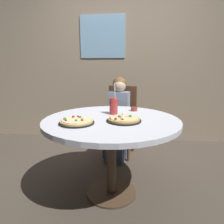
{
  "coord_description": "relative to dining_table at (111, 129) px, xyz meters",
  "views": [
    {
      "loc": [
        0.21,
        -1.73,
        1.2
      ],
      "look_at": [
        0.0,
        0.05,
        0.8
      ],
      "focal_mm": 32.11,
      "sensor_mm": 36.0,
      "label": 1
    }
  ],
  "objects": [
    {
      "name": "dining_table",
      "position": [
        0.0,
        0.0,
        0.0
      ],
      "size": [
        1.22,
        1.22,
        0.75
      ],
      "color": "silver",
      "rests_on": "ground_plane"
    },
    {
      "name": "pizza_cheese",
      "position": [
        0.12,
        -0.08,
        0.11
      ],
      "size": [
        0.3,
        0.3,
        0.05
      ],
      "color": "black",
      "rests_on": "dining_table"
    },
    {
      "name": "wall_with_window",
      "position": [
        -0.0,
        1.64,
        0.8
      ],
      "size": [
        5.2,
        0.14,
        2.9
      ],
      "color": "gray",
      "rests_on": "ground_plane"
    },
    {
      "name": "soda_cup",
      "position": [
        0.0,
        0.18,
        0.18
      ],
      "size": [
        0.08,
        0.08,
        0.31
      ],
      "color": "#B73333",
      "rests_on": "dining_table"
    },
    {
      "name": "ground_plane",
      "position": [
        0.0,
        0.0,
        -0.65
      ],
      "size": [
        8.0,
        8.0,
        0.0
      ],
      "primitive_type": "plane",
      "color": "#4C4238"
    },
    {
      "name": "sauce_bowl",
      "position": [
        0.2,
        0.36,
        0.12
      ],
      "size": [
        0.07,
        0.07,
        0.04
      ],
      "primitive_type": "cylinder",
      "color": "brown",
      "rests_on": "dining_table"
    },
    {
      "name": "pizza_veggie",
      "position": [
        -0.26,
        -0.19,
        0.11
      ],
      "size": [
        0.29,
        0.29,
        0.05
      ],
      "color": "black",
      "rests_on": "dining_table"
    },
    {
      "name": "chair_wooden",
      "position": [
        0.02,
        1.0,
        -0.12
      ],
      "size": [
        0.46,
        0.46,
        0.95
      ],
      "color": "brown",
      "rests_on": "ground_plane"
    },
    {
      "name": "diner_child",
      "position": [
        -0.01,
        0.81,
        -0.17
      ],
      "size": [
        0.31,
        0.43,
        1.08
      ],
      "color": "#3F4766",
      "rests_on": "ground_plane"
    }
  ]
}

